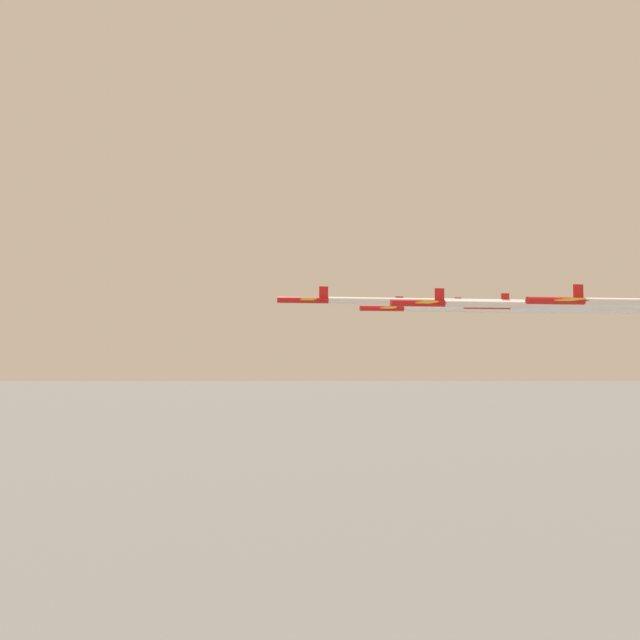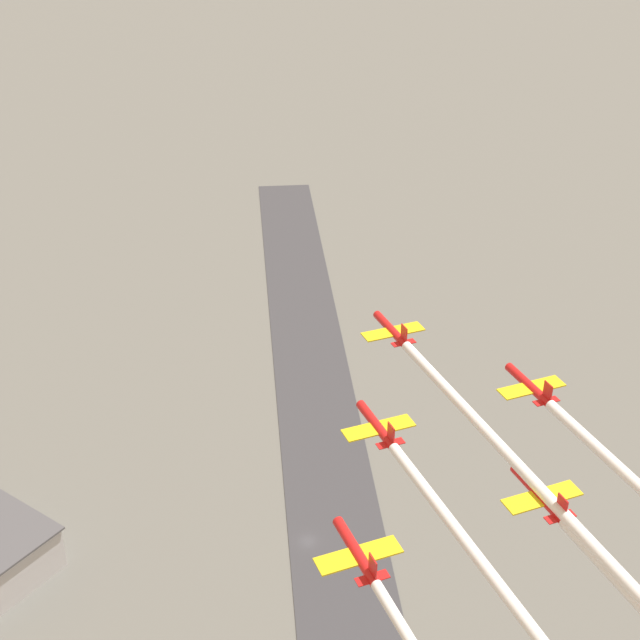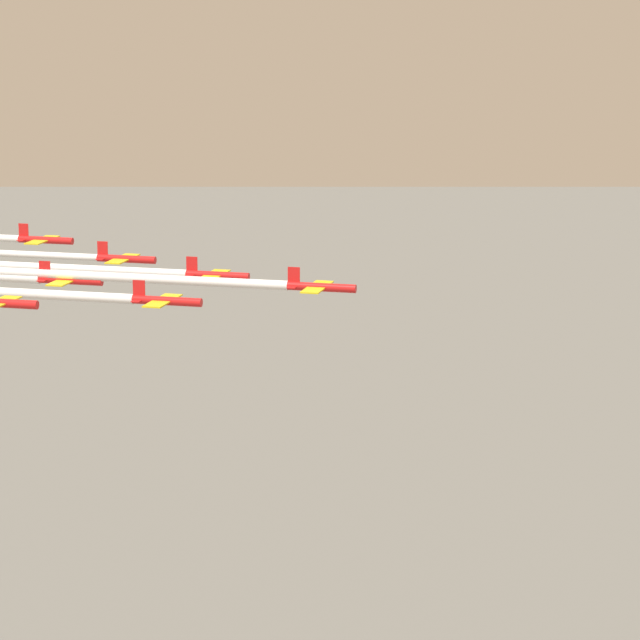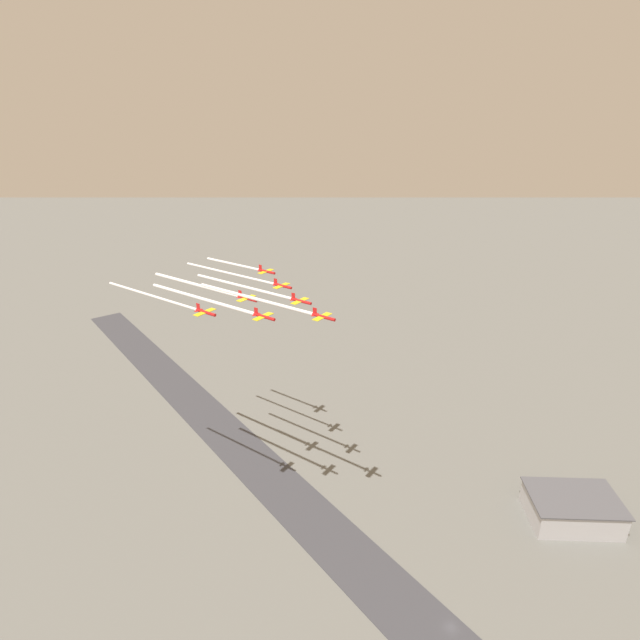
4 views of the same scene
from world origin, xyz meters
name	(u,v)px [view 3 (image 3 of 4)]	position (x,y,z in m)	size (l,w,h in m)	color
jet_0	(319,287)	(42.08, -38.93, 89.75)	(8.24, 8.09, 2.93)	red
jet_1	(215,275)	(50.72, -56.40, 88.70)	(8.24, 8.09, 2.93)	red
jet_2	(164,300)	(61.54, -39.87, 89.13)	(8.24, 8.09, 2.93)	red
jet_3	(124,259)	(59.36, -73.87, 88.54)	(8.24, 8.09, 2.93)	red
jet_4	(68,280)	(70.18, -57.34, 89.08)	(8.24, 8.09, 2.93)	red
jet_5	(0,303)	(81.01, -40.80, 89.98)	(8.24, 8.09, 2.93)	red
jet_6	(44,240)	(68.00, -91.34, 89.05)	(8.24, 8.09, 2.93)	red
smoke_trail_0	(90,276)	(67.59, -55.64, 89.71)	(44.98, 30.03, 1.22)	white
smoke_trail_1	(16,266)	(74.79, -72.16, 88.66)	(42.06, 28.09, 1.16)	white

